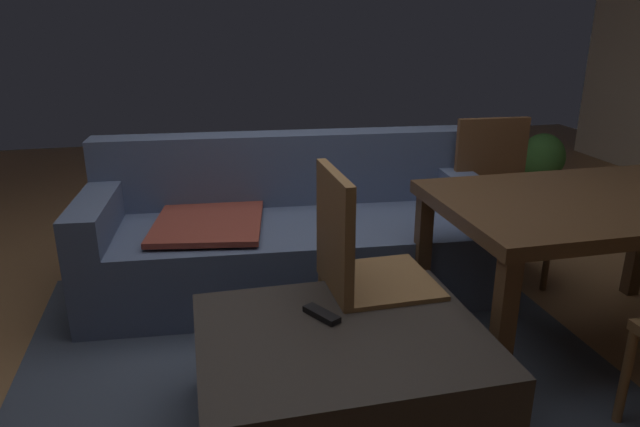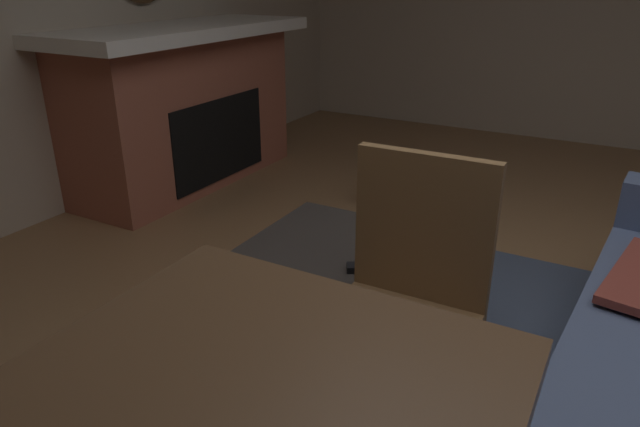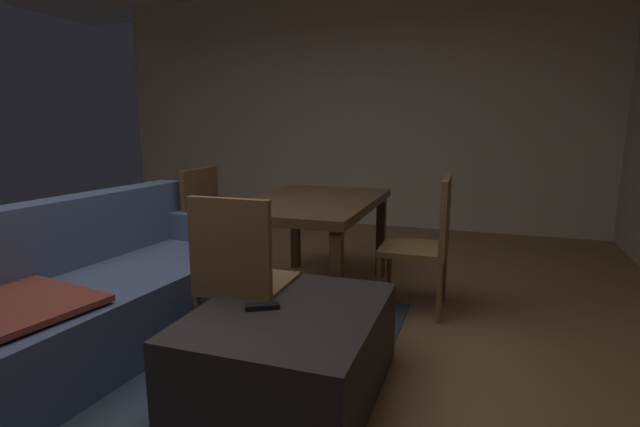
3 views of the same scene
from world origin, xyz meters
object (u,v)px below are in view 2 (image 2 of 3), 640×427
(fireplace, at_px, (186,106))
(tv_remote, at_px, (369,268))
(dining_chair_west, at_px, (408,290))
(small_dog, at_px, (400,184))
(ottoman_coffee_table, at_px, (334,319))

(fireplace, relative_size, tv_remote, 12.21)
(fireplace, relative_size, dining_chair_west, 2.10)
(fireplace, bearing_deg, small_dog, 98.36)
(fireplace, distance_m, ottoman_coffee_table, 2.39)
(ottoman_coffee_table, bearing_deg, fireplace, -126.05)
(fireplace, distance_m, tv_remote, 2.43)
(fireplace, height_order, tv_remote, fireplace)
(ottoman_coffee_table, relative_size, small_dog, 1.89)
(dining_chair_west, distance_m, small_dog, 1.95)
(dining_chair_west, bearing_deg, fireplace, -124.72)
(tv_remote, relative_size, dining_chair_west, 0.17)
(tv_remote, distance_m, small_dog, 1.67)
(small_dog, bearing_deg, ottoman_coffee_table, 13.20)
(dining_chair_west, bearing_deg, small_dog, -158.04)
(small_dog, bearing_deg, fireplace, -81.64)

